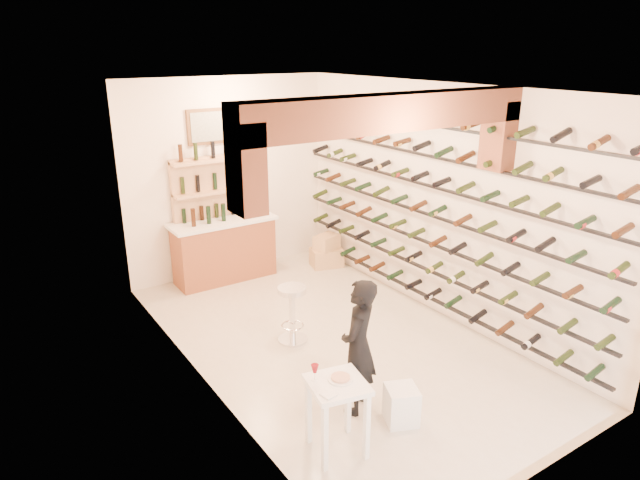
# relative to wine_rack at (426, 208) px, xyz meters

# --- Properties ---
(ground) EXTENTS (6.00, 6.00, 0.00)m
(ground) POSITION_rel_wine_rack_xyz_m (-1.53, 0.00, -1.55)
(ground) COLOR beige
(ground) RESTS_ON ground
(room_shell) EXTENTS (3.52, 6.02, 3.21)m
(room_shell) POSITION_rel_wine_rack_xyz_m (-1.53, -0.26, 0.70)
(room_shell) COLOR white
(room_shell) RESTS_ON ground
(wine_rack) EXTENTS (0.32, 5.70, 2.56)m
(wine_rack) POSITION_rel_wine_rack_xyz_m (0.00, 0.00, 0.00)
(wine_rack) COLOR black
(wine_rack) RESTS_ON ground
(back_counter) EXTENTS (1.70, 0.62, 1.29)m
(back_counter) POSITION_rel_wine_rack_xyz_m (-1.83, 2.65, -1.02)
(back_counter) COLOR #99512F
(back_counter) RESTS_ON ground
(back_shelving) EXTENTS (1.40, 0.31, 2.73)m
(back_shelving) POSITION_rel_wine_rack_xyz_m (-1.83, 2.89, -0.38)
(back_shelving) COLOR tan
(back_shelving) RESTS_ON ground
(tasting_table) EXTENTS (0.61, 0.61, 0.90)m
(tasting_table) POSITION_rel_wine_rack_xyz_m (-2.70, -1.74, -0.94)
(tasting_table) COLOR white
(tasting_table) RESTS_ON ground
(white_stool) EXTENTS (0.41, 0.41, 0.39)m
(white_stool) POSITION_rel_wine_rack_xyz_m (-1.90, -1.75, -1.35)
(white_stool) COLOR white
(white_stool) RESTS_ON ground
(person) EXTENTS (0.64, 0.60, 1.47)m
(person) POSITION_rel_wine_rack_xyz_m (-2.14, -1.33, -0.81)
(person) COLOR black
(person) RESTS_ON ground
(chrome_barstool) EXTENTS (0.39, 0.39, 0.75)m
(chrome_barstool) POSITION_rel_wine_rack_xyz_m (-1.97, 0.29, -1.11)
(chrome_barstool) COLOR silver
(chrome_barstool) RESTS_ON ground
(crate_lower) EXTENTS (0.61, 0.50, 0.32)m
(crate_lower) POSITION_rel_wine_rack_xyz_m (-0.13, 2.20, -1.39)
(crate_lower) COLOR tan
(crate_lower) RESTS_ON ground
(crate_upper) EXTENTS (0.48, 0.39, 0.24)m
(crate_upper) POSITION_rel_wine_rack_xyz_m (-0.13, 2.20, -1.11)
(crate_upper) COLOR tan
(crate_upper) RESTS_ON crate_lower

